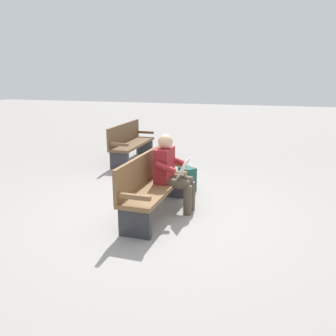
{
  "coord_description": "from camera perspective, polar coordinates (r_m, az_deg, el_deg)",
  "views": [
    {
      "loc": [
        4.6,
        1.59,
        2.03
      ],
      "look_at": [
        -0.12,
        0.15,
        0.7
      ],
      "focal_mm": 37.15,
      "sensor_mm": 36.0,
      "label": 1
    }
  ],
  "objects": [
    {
      "name": "bench_near",
      "position": [
        5.14,
        -2.74,
        -2.73
      ],
      "size": [
        1.81,
        0.51,
        0.9
      ],
      "rotation": [
        0.0,
        0.0,
        -0.02
      ],
      "color": "brown",
      "rests_on": "ground"
    },
    {
      "name": "ground_plane",
      "position": [
        5.28,
        -1.95,
        -7.56
      ],
      "size": [
        40.0,
        40.0,
        0.0
      ],
      "primitive_type": "plane",
      "color": "gray"
    },
    {
      "name": "backpack",
      "position": [
        6.26,
        3.1,
        -1.85
      ],
      "size": [
        0.35,
        0.36,
        0.42
      ],
      "rotation": [
        0.0,
        0.0,
        4.05
      ],
      "color": "#1E4C42",
      "rests_on": "ground"
    },
    {
      "name": "bench_far",
      "position": [
        8.41,
        -6.24,
        4.23
      ],
      "size": [
        1.8,
        0.5,
        0.9
      ],
      "rotation": [
        0.0,
        0.0,
        0.01
      ],
      "color": "brown",
      "rests_on": "ground"
    },
    {
      "name": "person_seated",
      "position": [
        5.23,
        0.54,
        -0.46
      ],
      "size": [
        0.58,
        0.58,
        1.18
      ],
      "rotation": [
        0.0,
        0.0,
        -0.02
      ],
      "color": "maroon",
      "rests_on": "ground"
    }
  ]
}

